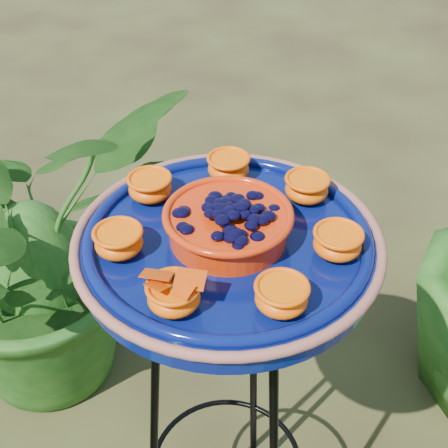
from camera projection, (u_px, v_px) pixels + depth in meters
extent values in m
torus|color=black|center=(228.00, 263.00, 0.99)|extent=(0.31, 0.31, 0.02)
cylinder|color=black|center=(253.00, 374.00, 1.38)|extent=(0.03, 0.09, 0.90)
cylinder|color=black|center=(154.00, 435.00, 1.26)|extent=(0.09, 0.04, 0.90)
cylinder|color=#061151|center=(228.00, 248.00, 0.97)|extent=(0.55, 0.55, 0.04)
torus|color=#A25949|center=(228.00, 238.00, 0.96)|extent=(0.48, 0.48, 0.02)
torus|color=#061151|center=(228.00, 236.00, 0.96)|extent=(0.45, 0.45, 0.02)
cylinder|color=red|center=(228.00, 226.00, 0.95)|extent=(0.21, 0.21, 0.05)
torus|color=red|center=(228.00, 214.00, 0.93)|extent=(0.20, 0.20, 0.01)
ellipsoid|color=black|center=(228.00, 211.00, 0.93)|extent=(0.16, 0.16, 0.03)
ellipsoid|color=#FF5302|center=(337.00, 245.00, 0.92)|extent=(0.07, 0.07, 0.04)
cylinder|color=orange|center=(339.00, 235.00, 0.91)|extent=(0.07, 0.07, 0.01)
ellipsoid|color=#FF5302|center=(307.00, 190.00, 1.03)|extent=(0.07, 0.07, 0.04)
cylinder|color=orange|center=(307.00, 181.00, 1.02)|extent=(0.07, 0.07, 0.01)
ellipsoid|color=#FF5302|center=(228.00, 169.00, 1.08)|extent=(0.07, 0.07, 0.04)
cylinder|color=orange|center=(228.00, 160.00, 1.07)|extent=(0.07, 0.07, 0.01)
ellipsoid|color=#FF5302|center=(150.00, 189.00, 1.03)|extent=(0.07, 0.07, 0.04)
cylinder|color=orange|center=(149.00, 180.00, 1.02)|extent=(0.07, 0.07, 0.01)
ellipsoid|color=#FF5302|center=(119.00, 243.00, 0.92)|extent=(0.07, 0.07, 0.04)
cylinder|color=orange|center=(118.00, 234.00, 0.91)|extent=(0.07, 0.07, 0.01)
ellipsoid|color=#FF5302|center=(174.00, 298.00, 0.83)|extent=(0.07, 0.07, 0.04)
cylinder|color=orange|center=(173.00, 288.00, 0.82)|extent=(0.07, 0.07, 0.01)
ellipsoid|color=#FF5302|center=(281.00, 298.00, 0.83)|extent=(0.07, 0.07, 0.04)
cylinder|color=orange|center=(282.00, 289.00, 0.82)|extent=(0.07, 0.07, 0.01)
cylinder|color=black|center=(173.00, 282.00, 0.82)|extent=(0.01, 0.03, 0.00)
cube|color=#F64704|center=(157.00, 275.00, 0.82)|extent=(0.04, 0.03, 0.01)
cube|color=#F64704|center=(190.00, 279.00, 0.81)|extent=(0.04, 0.03, 0.01)
imported|color=#184D14|center=(34.00, 247.00, 1.72)|extent=(1.00, 1.05, 0.90)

